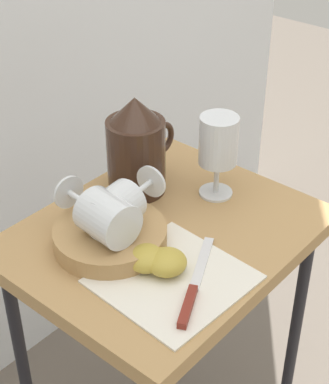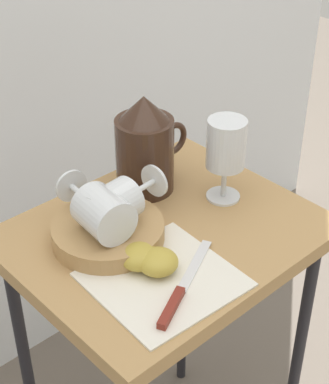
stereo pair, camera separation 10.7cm
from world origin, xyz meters
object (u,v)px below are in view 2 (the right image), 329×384
Objects in this scene: table at (164,266)px; pitcher at (145,152)px; apple_half_right at (139,256)px; wine_glass_upright at (224,147)px; basket_tray at (108,232)px; knife at (179,294)px; wine_glass_tipped_near at (102,213)px; apple_half_left at (158,262)px; wine_glass_tipped_far at (113,205)px.

table is 3.68× the size of pitcher.
apple_half_right reaches higher than table.
pitcher is at bearing 62.19° from table.
wine_glass_upright reaches higher than table.
knife is (-0.01, -0.18, -0.01)m from basket_tray.
wine_glass_tipped_near is 0.12m from apple_half_left.
wine_glass_tipped_far is at bearing 154.86° from table.
wine_glass_upright is at bearing 11.53° from apple_half_right.
wine_glass_upright is at bearing -5.71° from wine_glass_tipped_near.
table is 0.21m from pitcher.
wine_glass_tipped_far is at bearing 14.37° from wine_glass_tipped_near.
table is at bearing -25.14° from wine_glass_tipped_far.
pitcher reaches higher than apple_half_left.
apple_half_left is (-0.15, -0.20, -0.06)m from pitcher.
pitcher is 0.20m from wine_glass_tipped_near.
apple_half_left is at bearing -91.55° from wine_glass_tipped_far.
basket_tray is 2.96× the size of apple_half_left.
apple_half_left is at bearing -126.68° from pitcher.
wine_glass_tipped_near is at bearing -146.29° from basket_tray.
wine_glass_tipped_near is 0.09m from apple_half_right.
table is 0.14m from basket_tray.
wine_glass_upright is 2.49× the size of apple_half_left.
wine_glass_tipped_near reaches higher than wine_glass_tipped_far.
wine_glass_tipped_near is 0.98× the size of wine_glass_tipped_far.
pitcher is (0.16, 0.08, 0.06)m from basket_tray.
wine_glass_tipped_near is at bearing 92.81° from knife.
wine_glass_tipped_far is at bearing 83.76° from knife.
pitcher is 1.23× the size of wine_glass_tipped_far.
pitcher is 0.24m from apple_half_right.
wine_glass_tipped_near is 0.76× the size of knife.
wine_glass_tipped_near is (-0.17, -0.09, -0.00)m from pitcher.
table is 0.19m from wine_glass_tipped_near.
table is at bearing 42.31° from apple_half_left.
table is at bearing 54.66° from knife.
wine_glass_upright is 0.26m from wine_glass_tipped_near.
apple_half_left is at bearing -66.78° from apple_half_right.
apple_half_left is at bearing -76.85° from wine_glass_tipped_near.
basket_tray is 1.23× the size of wine_glass_tipped_far.
basket_tray is 0.09m from apple_half_right.
pitcher reaches higher than basket_tray.
wine_glass_tipped_far is at bearing 171.84° from wine_glass_upright.
apple_half_right is (-0.16, -0.17, -0.06)m from pitcher.
apple_half_right is (-0.25, -0.05, -0.08)m from wine_glass_upright.
wine_glass_upright is at bearing 19.14° from apple_half_left.
wine_glass_tipped_near reaches higher than apple_half_left.
pitcher reaches higher than wine_glass_tipped_near.
apple_half_left is 0.03m from apple_half_right.
table is 10.93× the size of apple_half_right.
pitcher is at bearing 27.52° from basket_tray.
basket_tray is 0.18m from knife.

